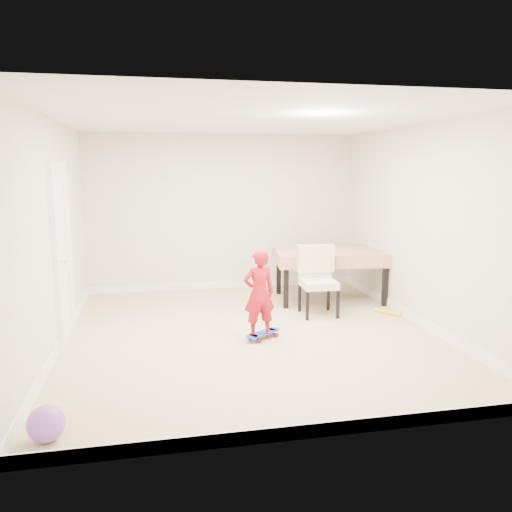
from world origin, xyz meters
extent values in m
plane|color=tan|center=(0.00, 0.00, 0.00)|extent=(5.00, 5.00, 0.00)
cube|color=silver|center=(0.00, 0.00, 2.58)|extent=(4.50, 5.00, 0.04)
cube|color=beige|center=(0.00, 2.48, 1.30)|extent=(4.50, 0.04, 2.60)
cube|color=beige|center=(0.00, -2.48, 1.30)|extent=(4.50, 0.04, 2.60)
cube|color=beige|center=(-2.23, 0.00, 1.30)|extent=(0.04, 5.00, 2.60)
cube|color=beige|center=(2.23, 0.00, 1.30)|extent=(0.04, 5.00, 2.60)
cube|color=white|center=(-2.22, 0.30, 1.02)|extent=(0.11, 0.94, 2.11)
cube|color=white|center=(0.00, 2.49, 0.06)|extent=(4.50, 0.02, 0.12)
cube|color=white|center=(0.00, -2.49, 0.06)|extent=(4.50, 0.02, 0.12)
cube|color=white|center=(-2.24, 0.00, 0.06)|extent=(0.02, 5.00, 0.12)
cube|color=white|center=(2.24, 0.00, 0.06)|extent=(0.02, 5.00, 0.12)
imported|color=#B5121F|center=(0.05, -0.21, 0.53)|extent=(0.42, 0.31, 1.07)
sphere|color=#9151C4|center=(-1.98, -2.14, 0.14)|extent=(0.28, 0.28, 0.28)
cylinder|color=yellow|center=(2.05, 0.46, 0.03)|extent=(0.29, 0.36, 0.06)
camera|label=1|loc=(-1.12, -5.86, 2.03)|focal=35.00mm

